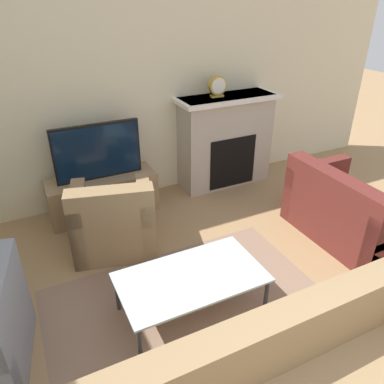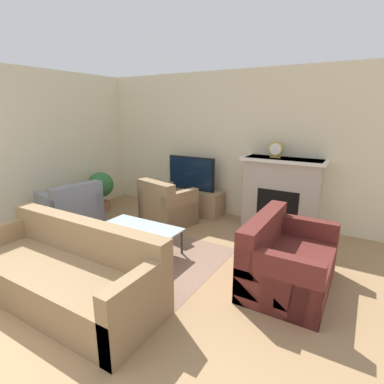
{
  "view_description": "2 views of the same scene",
  "coord_description": "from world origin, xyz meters",
  "px_view_note": "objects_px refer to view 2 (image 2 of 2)",
  "views": [
    {
      "loc": [
        -1.17,
        0.27,
        2.44
      ],
      "look_at": [
        0.21,
        3.09,
        0.73
      ],
      "focal_mm": 35.0,
      "sensor_mm": 36.0,
      "label": 1
    },
    {
      "loc": [
        2.54,
        -0.64,
        1.99
      ],
      "look_at": [
        0.45,
        2.87,
        0.88
      ],
      "focal_mm": 28.0,
      "sensor_mm": 36.0,
      "label": 2
    }
  ],
  "objects_px": {
    "tv": "(191,173)",
    "mantel_clock": "(276,150)",
    "couch_loveseat": "(286,262)",
    "armchair_by_window": "(72,211)",
    "potted_plant": "(101,187)",
    "coffee_table": "(138,230)",
    "couch_sectional": "(66,274)",
    "armchair_accent": "(167,208)"
  },
  "relations": [
    {
      "from": "couch_loveseat",
      "to": "potted_plant",
      "type": "height_order",
      "value": "couch_loveseat"
    },
    {
      "from": "armchair_by_window",
      "to": "coffee_table",
      "type": "relative_size",
      "value": 0.83
    },
    {
      "from": "couch_sectional",
      "to": "potted_plant",
      "type": "bearing_deg",
      "value": 130.05
    },
    {
      "from": "couch_loveseat",
      "to": "potted_plant",
      "type": "distance_m",
      "value": 4.06
    },
    {
      "from": "potted_plant",
      "to": "mantel_clock",
      "type": "height_order",
      "value": "mantel_clock"
    },
    {
      "from": "tv",
      "to": "armchair_by_window",
      "type": "xyz_separation_m",
      "value": [
        -1.38,
        -1.75,
        -0.51
      ]
    },
    {
      "from": "couch_loveseat",
      "to": "coffee_table",
      "type": "bearing_deg",
      "value": 96.78
    },
    {
      "from": "tv",
      "to": "mantel_clock",
      "type": "height_order",
      "value": "mantel_clock"
    },
    {
      "from": "armchair_by_window",
      "to": "armchair_accent",
      "type": "xyz_separation_m",
      "value": [
        1.3,
        1.01,
        0.0
      ]
    },
    {
      "from": "coffee_table",
      "to": "mantel_clock",
      "type": "bearing_deg",
      "value": 56.17
    },
    {
      "from": "tv",
      "to": "couch_loveseat",
      "type": "bearing_deg",
      "value": -36.24
    },
    {
      "from": "tv",
      "to": "armchair_by_window",
      "type": "relative_size",
      "value": 1.0
    },
    {
      "from": "armchair_accent",
      "to": "potted_plant",
      "type": "relative_size",
      "value": 1.23
    },
    {
      "from": "tv",
      "to": "mantel_clock",
      "type": "bearing_deg",
      "value": 3.1
    },
    {
      "from": "coffee_table",
      "to": "potted_plant",
      "type": "relative_size",
      "value": 1.5
    },
    {
      "from": "tv",
      "to": "armchair_by_window",
      "type": "bearing_deg",
      "value": -128.11
    },
    {
      "from": "coffee_table",
      "to": "mantel_clock",
      "type": "distance_m",
      "value": 2.61
    },
    {
      "from": "couch_sectional",
      "to": "couch_loveseat",
      "type": "distance_m",
      "value": 2.47
    },
    {
      "from": "tv",
      "to": "coffee_table",
      "type": "height_order",
      "value": "tv"
    },
    {
      "from": "tv",
      "to": "coffee_table",
      "type": "bearing_deg",
      "value": -82.45
    },
    {
      "from": "coffee_table",
      "to": "mantel_clock",
      "type": "height_order",
      "value": "mantel_clock"
    },
    {
      "from": "mantel_clock",
      "to": "armchair_by_window",
      "type": "bearing_deg",
      "value": -148.17
    },
    {
      "from": "potted_plant",
      "to": "mantel_clock",
      "type": "distance_m",
      "value": 3.5
    },
    {
      "from": "couch_sectional",
      "to": "couch_loveseat",
      "type": "xyz_separation_m",
      "value": [
        1.98,
        1.48,
        0.0
      ]
    },
    {
      "from": "coffee_table",
      "to": "couch_loveseat",
      "type": "bearing_deg",
      "value": 6.78
    },
    {
      "from": "potted_plant",
      "to": "armchair_by_window",
      "type": "bearing_deg",
      "value": -72.59
    },
    {
      "from": "coffee_table",
      "to": "couch_sectional",
      "type": "bearing_deg",
      "value": -87.86
    },
    {
      "from": "tv",
      "to": "armchair_accent",
      "type": "height_order",
      "value": "tv"
    },
    {
      "from": "couch_sectional",
      "to": "tv",
      "type": "bearing_deg",
      "value": 95.44
    },
    {
      "from": "couch_loveseat",
      "to": "armchair_by_window",
      "type": "xyz_separation_m",
      "value": [
        -3.65,
        -0.09,
        0.01
      ]
    },
    {
      "from": "coffee_table",
      "to": "potted_plant",
      "type": "height_order",
      "value": "potted_plant"
    },
    {
      "from": "armchair_accent",
      "to": "coffee_table",
      "type": "distance_m",
      "value": 1.2
    },
    {
      "from": "couch_sectional",
      "to": "mantel_clock",
      "type": "xyz_separation_m",
      "value": [
        1.29,
        3.23,
        1.08
      ]
    },
    {
      "from": "armchair_by_window",
      "to": "potted_plant",
      "type": "relative_size",
      "value": 1.25
    },
    {
      "from": "armchair_accent",
      "to": "mantel_clock",
      "type": "xyz_separation_m",
      "value": [
        1.66,
        0.84,
        1.06
      ]
    },
    {
      "from": "armchair_by_window",
      "to": "coffee_table",
      "type": "xyz_separation_m",
      "value": [
        1.63,
        -0.15,
        0.05
      ]
    },
    {
      "from": "couch_sectional",
      "to": "armchair_accent",
      "type": "bearing_deg",
      "value": 98.82
    },
    {
      "from": "tv",
      "to": "couch_sectional",
      "type": "bearing_deg",
      "value": -84.56
    },
    {
      "from": "couch_sectional",
      "to": "potted_plant",
      "type": "distance_m",
      "value": 3.08
    },
    {
      "from": "couch_loveseat",
      "to": "mantel_clock",
      "type": "height_order",
      "value": "mantel_clock"
    },
    {
      "from": "potted_plant",
      "to": "couch_loveseat",
      "type": "bearing_deg",
      "value": -12.5
    },
    {
      "from": "coffee_table",
      "to": "armchair_accent",
      "type": "bearing_deg",
      "value": 105.68
    }
  ]
}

